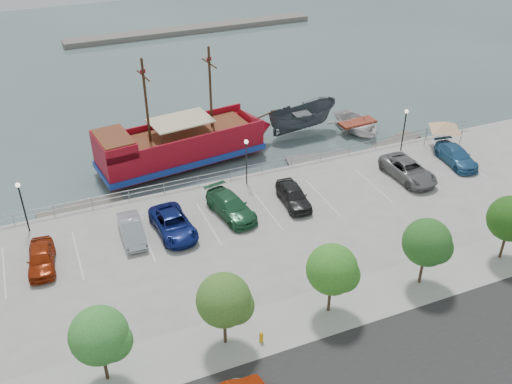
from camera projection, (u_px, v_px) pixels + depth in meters
name	position (u px, v px, depth m)	size (l,w,h in m)	color
ground	(277.00, 234.00, 45.10)	(160.00, 160.00, 0.00)	#465657
street	(395.00, 375.00, 32.06)	(100.00, 8.00, 0.04)	black
sidewalk	(342.00, 306.00, 36.75)	(100.00, 4.00, 0.05)	#A19E9A
seawall_railing	(241.00, 172.00, 50.39)	(50.00, 0.06, 1.00)	gray
far_shore	(192.00, 29.00, 91.14)	(40.00, 3.00, 0.80)	#6A645A
pirate_ship	(193.00, 143.00, 54.24)	(18.33, 7.10, 11.42)	maroon
patrol_boat	(302.00, 120.00, 59.50)	(2.95, 7.85, 3.04)	#40484E
speedboat	(357.00, 126.00, 60.24)	(4.64, 6.50, 1.35)	silver
dock_west	(81.00, 210.00, 47.67)	(7.09, 2.03, 0.41)	#666257
dock_mid	(321.00, 159.00, 55.07)	(6.78, 1.94, 0.39)	slate
dock_east	(393.00, 144.00, 57.78)	(6.75, 1.93, 0.39)	#6A6158
canopy_tent	(446.00, 122.00, 54.00)	(4.73, 4.73, 3.15)	slate
fire_hydrant	(261.00, 337.00, 33.95)	(0.26, 0.26, 0.76)	#E99E0B
lamp_post_left	(21.00, 198.00, 42.21)	(0.36, 0.36, 4.28)	black
lamp_post_mid	(246.00, 154.00, 48.09)	(0.36, 0.36, 4.28)	black
lamp_post_right	(405.00, 123.00, 53.31)	(0.36, 0.36, 4.28)	black
tree_b	(102.00, 337.00, 30.10)	(3.30, 3.20, 5.00)	#473321
tree_c	(227.00, 301.00, 32.38)	(3.30, 3.20, 5.00)	#473321
tree_d	(335.00, 271.00, 34.67)	(3.30, 3.20, 5.00)	#473321
tree_e	(429.00, 244.00, 36.95)	(3.30, 3.20, 5.00)	#473321
parked_car_a	(41.00, 258.00, 39.73)	(1.81, 4.49, 1.53)	#99290B
parked_car_b	(132.00, 230.00, 42.58)	(1.57, 4.52, 1.49)	#A3AAB5
parked_car_c	(173.00, 224.00, 43.18)	(2.55, 5.52, 1.53)	navy
parked_car_d	(231.00, 206.00, 45.18)	(2.25, 5.54, 1.61)	#255F3A
parked_car_e	(294.00, 195.00, 46.55)	(1.90, 4.71, 1.60)	black
parked_car_g	(408.00, 170.00, 50.05)	(2.70, 5.84, 1.62)	slate
parked_car_h	(456.00, 156.00, 52.38)	(2.12, 5.22, 1.51)	#2B6395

